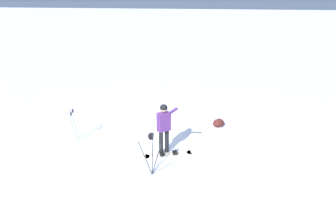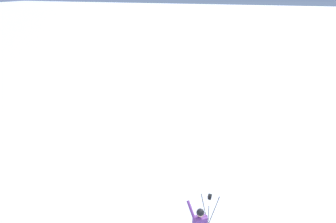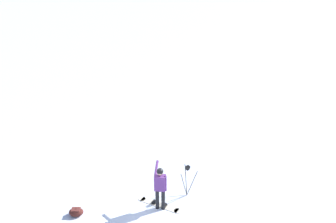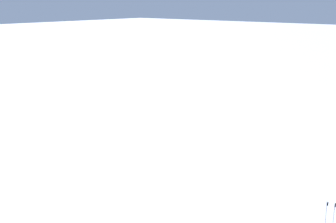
# 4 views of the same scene
# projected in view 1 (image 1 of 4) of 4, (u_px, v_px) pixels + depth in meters

# --- Properties ---
(ground_plane) EXTENTS (300.00, 300.00, 0.00)m
(ground_plane) POSITION_uv_depth(u_px,v_px,m) (160.00, 141.00, 10.31)
(ground_plane) COLOR white
(snowboarder) EXTENTS (0.76, 0.53, 1.79)m
(snowboarder) POSITION_uv_depth(u_px,v_px,m) (164.00, 124.00, 9.10)
(snowboarder) COLOR black
(snowboarder) RESTS_ON ground_plane
(snowboard) EXTENTS (1.69, 0.93, 0.10)m
(snowboard) POSITION_uv_depth(u_px,v_px,m) (168.00, 154.00, 9.38)
(snowboard) COLOR beige
(snowboard) RESTS_ON ground_plane
(gear_bag_large) EXTENTS (0.63, 0.65, 0.28)m
(gear_bag_large) POSITION_uv_depth(u_px,v_px,m) (218.00, 123.00, 11.44)
(gear_bag_large) COLOR #4C1E19
(gear_bag_large) RESTS_ON ground_plane
(camera_tripod) EXTENTS (0.68, 0.65, 1.35)m
(camera_tripod) POSITION_uv_depth(u_px,v_px,m) (151.00, 146.00, 7.98)
(camera_tripod) COLOR #262628
(camera_tripod) RESTS_ON ground_plane
(ski_poles) EXTENTS (0.29, 0.38, 1.19)m
(ski_poles) POSITION_uv_depth(u_px,v_px,m) (73.00, 121.00, 10.05)
(ski_poles) COLOR gray
(ski_poles) RESTS_ON ground_plane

